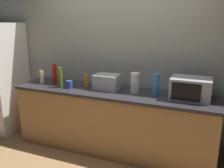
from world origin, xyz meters
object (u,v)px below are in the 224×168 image
(paper_towel_roll, at_px, (135,83))
(mug_blue, at_px, (69,84))
(microwave, at_px, (190,89))
(bottle_olive_oil, at_px, (60,77))
(toaster_oven, at_px, (107,82))
(bottle_hand_soap, at_px, (42,77))
(bottle_hot_sauce, at_px, (55,74))
(bottle_spray_cleaner, at_px, (156,85))
(bottle_dish_soap, at_px, (86,80))

(paper_towel_roll, relative_size, mug_blue, 2.49)
(microwave, height_order, bottle_olive_oil, bottle_olive_oil)
(toaster_oven, relative_size, bottle_hand_soap, 1.67)
(paper_towel_roll, xyz_separation_m, bottle_hand_soap, (-1.44, -0.10, -0.03))
(paper_towel_roll, distance_m, bottle_hand_soap, 1.44)
(bottle_hand_soap, bearing_deg, bottle_hot_sauce, 24.97)
(toaster_oven, xyz_separation_m, bottle_hot_sauce, (-0.85, -0.03, 0.04))
(paper_towel_roll, xyz_separation_m, bottle_spray_cleaner, (0.29, -0.02, 0.01))
(bottle_spray_cleaner, bearing_deg, paper_towel_roll, 176.15)
(microwave, relative_size, bottle_olive_oil, 1.63)
(mug_blue, bearing_deg, bottle_dish_soap, 36.57)
(toaster_oven, height_order, paper_towel_roll, paper_towel_roll)
(bottle_spray_cleaner, bearing_deg, bottle_dish_soap, 178.55)
(toaster_oven, distance_m, mug_blue, 0.55)
(toaster_oven, bearing_deg, bottle_hand_soap, -174.02)
(paper_towel_roll, bearing_deg, mug_blue, -171.53)
(microwave, relative_size, paper_towel_roll, 1.78)
(bottle_olive_oil, bearing_deg, mug_blue, 7.97)
(paper_towel_roll, bearing_deg, bottle_hot_sauce, -179.31)
(mug_blue, bearing_deg, bottle_spray_cleaner, 5.62)
(toaster_oven, bearing_deg, mug_blue, -164.07)
(bottle_hot_sauce, bearing_deg, paper_towel_roll, 0.69)
(microwave, height_order, paper_towel_roll, same)
(bottle_hand_soap, distance_m, bottle_dish_soap, 0.71)
(mug_blue, bearing_deg, paper_towel_roll, 8.47)
(toaster_oven, relative_size, bottle_hot_sauce, 1.14)
(toaster_oven, relative_size, paper_towel_roll, 1.26)
(paper_towel_roll, bearing_deg, bottle_hand_soap, -176.13)
(toaster_oven, relative_size, mug_blue, 3.13)
(toaster_oven, distance_m, bottle_hot_sauce, 0.85)
(bottle_hot_sauce, bearing_deg, bottle_spray_cleaner, -0.15)
(bottle_hand_soap, height_order, bottle_dish_soap, bottle_hand_soap)
(bottle_dish_soap, distance_m, bottle_spray_cleaner, 1.03)
(toaster_oven, bearing_deg, bottle_dish_soap, -179.43)
(paper_towel_roll, distance_m, mug_blue, 0.95)
(toaster_oven, xyz_separation_m, bottle_spray_cleaner, (0.70, -0.03, 0.04))
(bottle_hot_sauce, bearing_deg, bottle_dish_soap, 2.41)
(toaster_oven, distance_m, paper_towel_roll, 0.41)
(microwave, bearing_deg, mug_blue, -175.23)
(bottle_olive_oil, xyz_separation_m, mug_blue, (0.13, 0.02, -0.09))
(bottle_hand_soap, xyz_separation_m, bottle_dish_soap, (0.70, 0.10, -0.01))
(bottle_hand_soap, xyz_separation_m, bottle_hot_sauce, (0.18, 0.08, 0.05))
(microwave, distance_m, toaster_oven, 1.12)
(bottle_olive_oil, xyz_separation_m, bottle_hot_sauce, (-0.19, 0.14, 0.00))
(paper_towel_roll, distance_m, bottle_dish_soap, 0.74)
(toaster_oven, height_order, bottle_hand_soap, toaster_oven)
(bottle_hand_soap, xyz_separation_m, bottle_spray_cleaner, (1.73, 0.08, 0.04))
(microwave, height_order, bottle_hot_sauce, bottle_hot_sauce)
(bottle_spray_cleaner, xyz_separation_m, bottle_hot_sauce, (-1.55, 0.00, 0.00))
(microwave, relative_size, bottle_dish_soap, 2.52)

